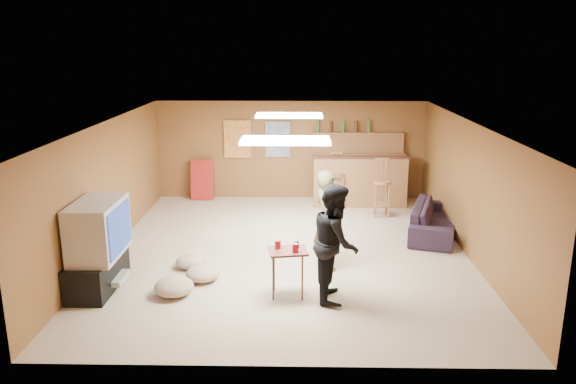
{
  "coord_description": "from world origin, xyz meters",
  "views": [
    {
      "loc": [
        0.18,
        -8.96,
        3.44
      ],
      "look_at": [
        0.0,
        0.2,
        1.0
      ],
      "focal_mm": 35.0,
      "sensor_mm": 36.0,
      "label": 1
    }
  ],
  "objects_px": {
    "bar_counter": "(359,180)",
    "tv_body": "(98,229)",
    "sofa": "(435,220)",
    "tray_table": "(288,273)",
    "person_olive": "(327,220)",
    "person_black": "(336,242)"
  },
  "relations": [
    {
      "from": "bar_counter",
      "to": "person_olive",
      "type": "height_order",
      "value": "person_olive"
    },
    {
      "from": "bar_counter",
      "to": "person_olive",
      "type": "bearing_deg",
      "value": -103.61
    },
    {
      "from": "bar_counter",
      "to": "person_olive",
      "type": "xyz_separation_m",
      "value": [
        -0.88,
        -3.63,
        0.24
      ]
    },
    {
      "from": "person_olive",
      "to": "sofa",
      "type": "bearing_deg",
      "value": -76.23
    },
    {
      "from": "tv_body",
      "to": "sofa",
      "type": "xyz_separation_m",
      "value": [
        5.35,
        2.46,
        -0.62
      ]
    },
    {
      "from": "bar_counter",
      "to": "tray_table",
      "type": "distance_m",
      "value": 4.88
    },
    {
      "from": "tv_body",
      "to": "bar_counter",
      "type": "height_order",
      "value": "tv_body"
    },
    {
      "from": "person_black",
      "to": "sofa",
      "type": "xyz_separation_m",
      "value": [
        2.01,
        2.71,
        -0.53
      ]
    },
    {
      "from": "tv_body",
      "to": "person_black",
      "type": "distance_m",
      "value": 3.35
    },
    {
      "from": "person_olive",
      "to": "tray_table",
      "type": "bearing_deg",
      "value": 125.72
    },
    {
      "from": "tv_body",
      "to": "person_black",
      "type": "xyz_separation_m",
      "value": [
        3.34,
        -0.25,
        -0.08
      ]
    },
    {
      "from": "bar_counter",
      "to": "tray_table",
      "type": "height_order",
      "value": "bar_counter"
    },
    {
      "from": "bar_counter",
      "to": "tray_table",
      "type": "xyz_separation_m",
      "value": [
        -1.46,
        -4.65,
        -0.21
      ]
    },
    {
      "from": "person_black",
      "to": "bar_counter",
      "type": "bearing_deg",
      "value": -7.66
    },
    {
      "from": "bar_counter",
      "to": "tv_body",
      "type": "bearing_deg",
      "value": -133.0
    },
    {
      "from": "tv_body",
      "to": "person_olive",
      "type": "bearing_deg",
      "value": 14.05
    },
    {
      "from": "bar_counter",
      "to": "tray_table",
      "type": "relative_size",
      "value": 2.95
    },
    {
      "from": "person_olive",
      "to": "sofa",
      "type": "distance_m",
      "value": 2.7
    },
    {
      "from": "bar_counter",
      "to": "sofa",
      "type": "height_order",
      "value": "bar_counter"
    },
    {
      "from": "tv_body",
      "to": "tray_table",
      "type": "bearing_deg",
      "value": -4.29
    },
    {
      "from": "sofa",
      "to": "tray_table",
      "type": "relative_size",
      "value": 2.85
    },
    {
      "from": "person_olive",
      "to": "sofa",
      "type": "height_order",
      "value": "person_olive"
    }
  ]
}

